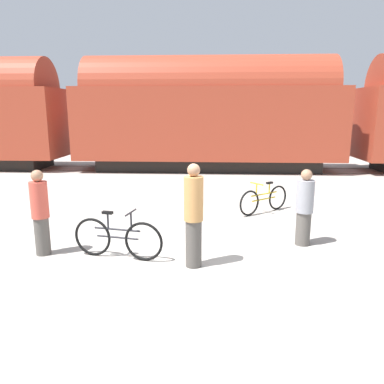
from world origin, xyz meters
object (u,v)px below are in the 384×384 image
bicycle_black (118,238)px  person_in_tan (194,216)px  person_in_red (40,213)px  freight_train (208,111)px  bicycle_yellow (264,199)px  person_in_grey (304,208)px

bicycle_black → person_in_tan: size_ratio=0.95×
bicycle_black → person_in_red: (-1.48, 0.11, 0.43)m
person_in_tan → freight_train: bearing=160.8°
freight_train → bicycle_black: size_ratio=21.30×
person_in_red → person_in_tan: person_in_tan is taller
bicycle_yellow → person_in_red: 5.65m
person_in_tan → person_in_grey: size_ratio=1.17×
freight_train → bicycle_yellow: size_ratio=26.52×
bicycle_yellow → freight_train: bearing=102.5°
bicycle_yellow → person_in_red: size_ratio=0.85×
freight_train → person_in_tan: (-0.08, -10.95, -1.72)m
freight_train → bicycle_yellow: bearing=-77.5°
person_in_red → person_in_grey: bearing=-137.6°
freight_train → person_in_tan: bearing=-90.4°
freight_train → bicycle_black: bearing=-98.0°
person_in_grey → person_in_tan: bearing=38.4°
bicycle_yellow → person_in_grey: person_in_grey is taller
person_in_tan → person_in_grey: person_in_tan is taller
bicycle_black → person_in_grey: person_in_grey is taller
person_in_tan → person_in_grey: 2.49m
bicycle_black → person_in_grey: size_ratio=1.11×
bicycle_yellow → person_in_tan: person_in_tan is taller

